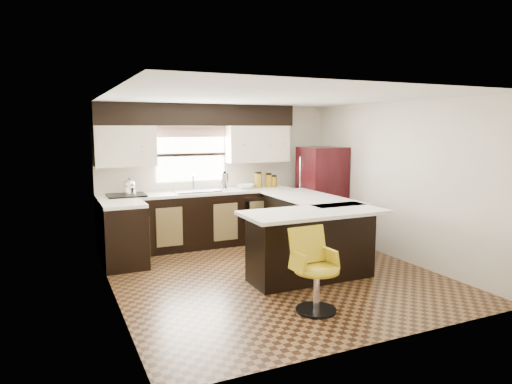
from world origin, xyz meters
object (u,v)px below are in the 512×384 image
refrigerator (322,193)px  bar_chair (317,271)px  peninsula_long (307,228)px  peninsula_return (311,246)px

refrigerator → bar_chair: 3.40m
refrigerator → bar_chair: bearing=-123.5°
peninsula_long → peninsula_return: 1.11m
peninsula_long → refrigerator: (0.82, 0.88, 0.38)m
refrigerator → bar_chair: (-1.87, -2.82, -0.37)m
peninsula_long → bar_chair: bearing=-118.2°
peninsula_long → refrigerator: bearing=46.8°
bar_chair → peninsula_long: bearing=58.9°
peninsula_long → peninsula_return: bearing=-118.3°
peninsula_return → bar_chair: size_ratio=1.79×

